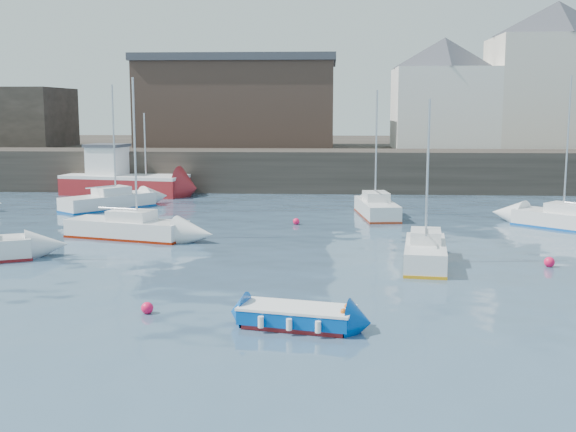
# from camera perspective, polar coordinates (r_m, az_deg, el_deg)

# --- Properties ---
(water) EXTENTS (220.00, 220.00, 0.00)m
(water) POSITION_cam_1_polar(r_m,az_deg,el_deg) (19.84, -2.05, -9.48)
(water) COLOR #2D4760
(water) RESTS_ON ground
(quay_wall) EXTENTS (90.00, 5.00, 3.00)m
(quay_wall) POSITION_cam_1_polar(r_m,az_deg,el_deg) (54.00, 1.43, 3.63)
(quay_wall) COLOR #28231E
(quay_wall) RESTS_ON ground
(land_strip) EXTENTS (90.00, 32.00, 2.80)m
(land_strip) POSITION_cam_1_polar(r_m,az_deg,el_deg) (71.95, 1.91, 4.78)
(land_strip) COLOR #28231E
(land_strip) RESTS_ON ground
(bldg_east_a) EXTENTS (13.36, 13.36, 11.80)m
(bldg_east_a) POSITION_cam_1_polar(r_m,az_deg,el_deg) (63.50, 20.35, 10.45)
(bldg_east_a) COLOR beige
(bldg_east_a) RESTS_ON land_strip
(bldg_east_d) EXTENTS (11.14, 11.14, 8.95)m
(bldg_east_d) POSITION_cam_1_polar(r_m,az_deg,el_deg) (60.98, 12.19, 9.52)
(bldg_east_d) COLOR white
(bldg_east_d) RESTS_ON land_strip
(warehouse) EXTENTS (16.40, 10.40, 7.60)m
(warehouse) POSITION_cam_1_polar(r_m,az_deg,el_deg) (62.27, -3.90, 8.98)
(warehouse) COLOR #3D2D26
(warehouse) RESTS_ON land_strip
(blue_dinghy) EXTENTS (3.44, 2.06, 0.61)m
(blue_dinghy) POSITION_cam_1_polar(r_m,az_deg,el_deg) (20.49, 0.70, -7.88)
(blue_dinghy) COLOR maroon
(blue_dinghy) RESTS_ON ground
(fishing_boat) EXTENTS (9.16, 4.84, 5.76)m
(fishing_boat) POSITION_cam_1_polar(r_m,az_deg,el_deg) (52.71, -13.05, 2.87)
(fishing_boat) COLOR maroon
(fishing_boat) RESTS_ON ground
(sailboat_b) EXTENTS (6.13, 3.45, 7.52)m
(sailboat_b) POSITION_cam_1_polar(r_m,az_deg,el_deg) (35.06, -12.58, -0.92)
(sailboat_b) COLOR white
(sailboat_b) RESTS_ON ground
(sailboat_c) EXTENTS (2.18, 5.08, 6.48)m
(sailboat_c) POSITION_cam_1_polar(r_m,az_deg,el_deg) (28.91, 10.79, -2.85)
(sailboat_c) COLOR white
(sailboat_c) RESTS_ON ground
(sailboat_d) EXTENTS (5.75, 5.57, 7.75)m
(sailboat_d) POSITION_cam_1_polar(r_m,az_deg,el_deg) (39.45, 21.64, -0.31)
(sailboat_d) COLOR white
(sailboat_d) RESTS_ON ground
(sailboat_f) EXTENTS (2.40, 5.64, 7.11)m
(sailboat_f) POSITION_cam_1_polar(r_m,az_deg,el_deg) (41.30, 7.02, 0.65)
(sailboat_f) COLOR white
(sailboat_f) RESTS_ON ground
(sailboat_h) EXTENTS (5.18, 5.68, 7.52)m
(sailboat_h) POSITION_cam_1_polar(r_m,az_deg,el_deg) (45.41, -14.01, 1.16)
(sailboat_h) COLOR white
(sailboat_h) RESTS_ON ground
(buoy_near) EXTENTS (0.37, 0.37, 0.37)m
(buoy_near) POSITION_cam_1_polar(r_m,az_deg,el_deg) (22.34, -11.05, -7.56)
(buoy_near) COLOR #FF1249
(buoy_near) RESTS_ON ground
(buoy_mid) EXTENTS (0.41, 0.41, 0.41)m
(buoy_mid) POSITION_cam_1_polar(r_m,az_deg,el_deg) (29.96, 19.93, -3.79)
(buoy_mid) COLOR #FF1249
(buoy_mid) RESTS_ON ground
(buoy_far) EXTENTS (0.35, 0.35, 0.35)m
(buoy_far) POSITION_cam_1_polar(r_m,az_deg,el_deg) (38.29, 0.66, -0.67)
(buoy_far) COLOR #FF1249
(buoy_far) RESTS_ON ground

